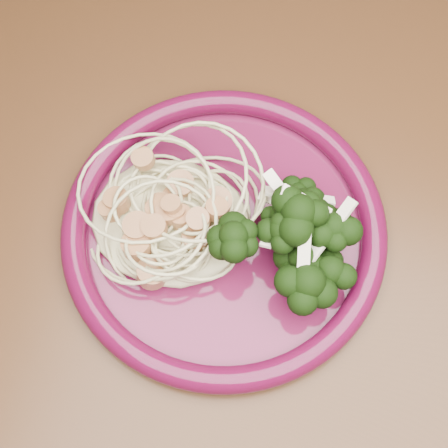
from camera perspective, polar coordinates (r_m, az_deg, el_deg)
dining_table at (r=0.60m, az=8.76°, el=-12.43°), size 1.20×0.80×0.75m
dinner_plate at (r=0.52m, az=-0.00°, el=-0.44°), size 0.30×0.30×0.02m
spaghetti_pile at (r=0.51m, az=-5.00°, el=0.69°), size 0.15×0.13×0.03m
scallop_cluster at (r=0.48m, az=-5.33°, el=2.40°), size 0.13×0.13×0.04m
broccoli_pile at (r=0.50m, az=6.29°, el=-0.26°), size 0.11×0.16×0.05m
onion_garnish at (r=0.47m, az=6.69°, el=1.28°), size 0.08×0.10×0.05m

